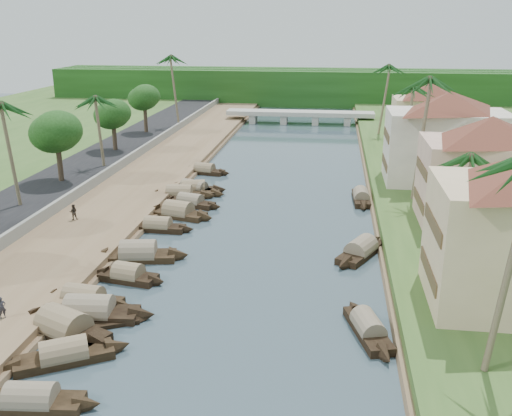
# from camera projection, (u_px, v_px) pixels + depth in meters

# --- Properties ---
(ground) EXTENTS (220.00, 220.00, 0.00)m
(ground) POSITION_uv_depth(u_px,v_px,m) (238.00, 289.00, 41.59)
(ground) COLOR #364851
(ground) RESTS_ON ground
(left_bank) EXTENTS (10.00, 180.00, 0.80)m
(left_bank) POSITION_uv_depth(u_px,v_px,m) (124.00, 196.00, 62.35)
(left_bank) COLOR brown
(left_bank) RESTS_ON ground
(right_bank) EXTENTS (16.00, 180.00, 1.20)m
(right_bank) POSITION_uv_depth(u_px,v_px,m) (455.00, 208.00, 57.80)
(right_bank) COLOR #315220
(right_bank) RESTS_ON ground
(road) EXTENTS (8.00, 180.00, 1.40)m
(road) POSITION_uv_depth(u_px,v_px,m) (50.00, 191.00, 63.35)
(road) COLOR black
(road) RESTS_ON ground
(retaining_wall) EXTENTS (0.40, 180.00, 1.10)m
(retaining_wall) POSITION_uv_depth(u_px,v_px,m) (86.00, 187.00, 62.60)
(retaining_wall) COLOR gray
(retaining_wall) RESTS_ON left_bank
(treeline) EXTENTS (120.00, 14.00, 8.00)m
(treeline) POSITION_uv_depth(u_px,v_px,m) (307.00, 87.00, 134.52)
(treeline) COLOR #15380F
(treeline) RESTS_ON ground
(bridge) EXTENTS (28.00, 4.00, 2.40)m
(bridge) POSITION_uv_depth(u_px,v_px,m) (300.00, 115.00, 108.86)
(bridge) COLOR #A2A297
(bridge) RESTS_ON ground
(building_mid) EXTENTS (14.11, 14.11, 9.70)m
(building_mid) POSITION_uv_depth(u_px,v_px,m) (486.00, 170.00, 50.30)
(building_mid) COLOR beige
(building_mid) RESTS_ON right_bank
(building_far) EXTENTS (15.59, 15.59, 10.20)m
(building_far) POSITION_uv_depth(u_px,v_px,m) (446.00, 137.00, 63.53)
(building_far) COLOR white
(building_far) RESTS_ON right_bank
(building_distant) EXTENTS (12.62, 12.62, 9.20)m
(building_distant) POSITION_uv_depth(u_px,v_px,m) (428.00, 114.00, 82.40)
(building_distant) COLOR beige
(building_distant) RESTS_ON right_bank
(sampan_0) EXTENTS (7.39, 2.15, 1.96)m
(sampan_0) POSITION_uv_depth(u_px,v_px,m) (31.00, 401.00, 28.68)
(sampan_0) COLOR black
(sampan_0) RESTS_ON ground
(sampan_1) EXTENTS (8.82, 5.47, 2.56)m
(sampan_1) POSITION_uv_depth(u_px,v_px,m) (64.00, 328.00, 35.48)
(sampan_1) COLOR black
(sampan_1) RESTS_ON ground
(sampan_2) EXTENTS (7.43, 5.18, 2.05)m
(sampan_2) POSITION_uv_depth(u_px,v_px,m) (64.00, 356.00, 32.58)
(sampan_2) COLOR black
(sampan_2) RESTS_ON ground
(sampan_3) EXTENTS (9.06, 2.59, 2.38)m
(sampan_3) POSITION_uv_depth(u_px,v_px,m) (90.00, 312.00, 37.44)
(sampan_3) COLOR black
(sampan_3) RESTS_ON ground
(sampan_4) EXTENTS (7.63, 2.43, 2.14)m
(sampan_4) POSITION_uv_depth(u_px,v_px,m) (84.00, 300.00, 39.11)
(sampan_4) COLOR black
(sampan_4) RESTS_ON ground
(sampan_5) EXTENTS (6.38, 2.63, 2.02)m
(sampan_5) POSITION_uv_depth(u_px,v_px,m) (128.00, 276.00, 42.83)
(sampan_5) COLOR black
(sampan_5) RESTS_ON ground
(sampan_6) EXTENTS (8.67, 3.34, 2.49)m
(sampan_6) POSITION_uv_depth(u_px,v_px,m) (139.00, 255.00, 46.66)
(sampan_6) COLOR black
(sampan_6) RESTS_ON ground
(sampan_7) EXTENTS (7.15, 1.80, 1.93)m
(sampan_7) POSITION_uv_depth(u_px,v_px,m) (158.00, 226.00, 53.16)
(sampan_7) COLOR black
(sampan_7) RESTS_ON ground
(sampan_8) EXTENTS (8.11, 3.84, 2.42)m
(sampan_8) POSITION_uv_depth(u_px,v_px,m) (178.00, 213.00, 56.94)
(sampan_8) COLOR black
(sampan_8) RESTS_ON ground
(sampan_9) EXTENTS (7.55, 3.48, 1.93)m
(sampan_9) POSITION_uv_depth(u_px,v_px,m) (190.00, 202.00, 60.33)
(sampan_9) COLOR black
(sampan_9) RESTS_ON ground
(sampan_10) EXTENTS (8.24, 2.42, 2.24)m
(sampan_10) POSITION_uv_depth(u_px,v_px,m) (179.00, 194.00, 63.00)
(sampan_10) COLOR black
(sampan_10) RESTS_ON ground
(sampan_11) EXTENTS (7.85, 3.25, 2.21)m
(sampan_11) POSITION_uv_depth(u_px,v_px,m) (194.00, 189.00, 64.88)
(sampan_11) COLOR black
(sampan_11) RESTS_ON ground
(sampan_12) EXTENTS (8.45, 4.76, 2.05)m
(sampan_12) POSITION_uv_depth(u_px,v_px,m) (194.00, 189.00, 65.14)
(sampan_12) COLOR black
(sampan_12) RESTS_ON ground
(sampan_13) EXTENTS (7.30, 2.96, 1.99)m
(sampan_13) POSITION_uv_depth(u_px,v_px,m) (205.00, 171.00, 73.18)
(sampan_13) COLOR black
(sampan_13) RESTS_ON ground
(sampan_14) EXTENTS (3.50, 7.73, 1.90)m
(sampan_14) POSITION_uv_depth(u_px,v_px,m) (368.00, 328.00, 35.49)
(sampan_14) COLOR black
(sampan_14) RESTS_ON ground
(sampan_15) EXTENTS (5.25, 8.19, 2.22)m
(sampan_15) POSITION_uv_depth(u_px,v_px,m) (361.00, 251.00, 47.50)
(sampan_15) COLOR black
(sampan_15) RESTS_ON ground
(sampan_16) EXTENTS (1.91, 8.14, 2.00)m
(sampan_16) POSITION_uv_depth(u_px,v_px,m) (361.00, 197.00, 61.99)
(sampan_16) COLOR black
(sampan_16) RESTS_ON ground
(canoe_1) EXTENTS (4.20, 2.55, 0.70)m
(canoe_1) POSITION_uv_depth(u_px,v_px,m) (114.00, 324.00, 36.56)
(canoe_1) COLOR black
(canoe_1) RESTS_ON ground
(canoe_2) EXTENTS (5.81, 1.50, 0.84)m
(canoe_2) POSITION_uv_depth(u_px,v_px,m) (168.00, 203.00, 61.16)
(canoe_2) COLOR black
(canoe_2) RESTS_ON ground
(palm_1) EXTENTS (3.20, 3.20, 9.50)m
(palm_1) POSITION_uv_depth(u_px,v_px,m) (463.00, 158.00, 42.08)
(palm_1) COLOR #73664D
(palm_1) RESTS_ON ground
(palm_2) EXTENTS (3.20, 3.20, 13.73)m
(palm_2) POSITION_uv_depth(u_px,v_px,m) (424.00, 82.00, 55.18)
(palm_2) COLOR #73664D
(palm_2) RESTS_ON ground
(palm_3) EXTENTS (3.20, 3.20, 11.16)m
(palm_3) POSITION_uv_depth(u_px,v_px,m) (411.00, 88.00, 71.89)
(palm_3) COLOR #73664D
(palm_3) RESTS_ON ground
(palm_5) EXTENTS (3.20, 3.20, 11.41)m
(palm_5) POSITION_uv_depth(u_px,v_px,m) (6.00, 107.00, 53.23)
(palm_5) COLOR #73664D
(palm_5) RESTS_ON ground
(palm_6) EXTENTS (3.20, 3.20, 10.06)m
(palm_6) POSITION_uv_depth(u_px,v_px,m) (98.00, 99.00, 68.94)
(palm_6) COLOR #73664D
(palm_6) RESTS_ON ground
(palm_7) EXTENTS (3.20, 3.20, 12.39)m
(palm_7) POSITION_uv_depth(u_px,v_px,m) (384.00, 68.00, 89.35)
(palm_7) COLOR #73664D
(palm_7) RESTS_ON ground
(palm_8) EXTENTS (3.20, 3.20, 13.21)m
(palm_8) POSITION_uv_depth(u_px,v_px,m) (175.00, 58.00, 95.88)
(palm_8) COLOR #73664D
(palm_8) RESTS_ON ground
(tree_3) EXTENTS (5.34, 5.34, 7.78)m
(tree_3) POSITION_uv_depth(u_px,v_px,m) (56.00, 133.00, 63.17)
(tree_3) COLOR #4A3B2A
(tree_3) RESTS_ON ground
(tree_4) EXTENTS (4.66, 4.66, 6.91)m
(tree_4) POSITION_uv_depth(u_px,v_px,m) (113.00, 115.00, 79.07)
(tree_4) COLOR #4A3B2A
(tree_4) RESTS_ON ground
(tree_5) EXTENTS (4.63, 4.63, 7.50)m
(tree_5) POSITION_uv_depth(u_px,v_px,m) (144.00, 98.00, 91.88)
(tree_5) COLOR #4A3B2A
(tree_5) RESTS_ON ground
(tree_6) EXTENTS (4.34, 4.34, 6.92)m
(tree_6) POSITION_uv_depth(u_px,v_px,m) (491.00, 138.00, 63.79)
(tree_6) COLOR #4A3B2A
(tree_6) RESTS_ON ground
(person_near) EXTENTS (0.62, 0.60, 1.42)m
(person_near) POSITION_uv_depth(u_px,v_px,m) (2.00, 308.00, 35.74)
(person_near) COLOR #26272E
(person_near) RESTS_ON left_bank
(person_far) EXTENTS (0.88, 0.79, 1.50)m
(person_far) POSITION_uv_depth(u_px,v_px,m) (73.00, 212.00, 53.60)
(person_far) COLOR #2C251F
(person_far) RESTS_ON left_bank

